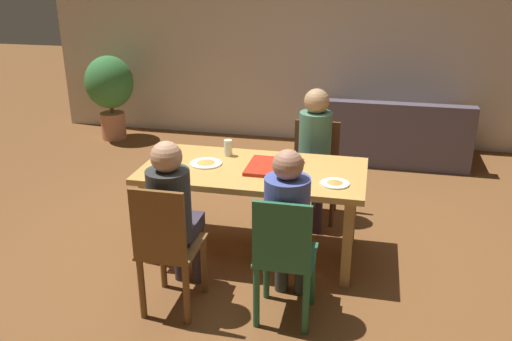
% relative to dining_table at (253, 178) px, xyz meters
% --- Properties ---
extents(ground_plane, '(20.00, 20.00, 0.00)m').
position_rel_dining_table_xyz_m(ground_plane, '(0.00, 0.00, -0.66)').
color(ground_plane, brown).
extents(back_wall, '(6.96, 0.12, 3.00)m').
position_rel_dining_table_xyz_m(back_wall, '(0.00, 3.17, 0.84)').
color(back_wall, beige).
rests_on(back_wall, ground).
extents(dining_table, '(1.76, 0.87, 0.75)m').
position_rel_dining_table_xyz_m(dining_table, '(0.00, 0.00, 0.00)').
color(dining_table, tan).
rests_on(dining_table, ground).
extents(chair_0, '(0.38, 0.44, 0.97)m').
position_rel_dining_table_xyz_m(chair_0, '(-0.38, -0.92, -0.16)').
color(chair_0, brown).
rests_on(chair_0, ground).
extents(person_0, '(0.29, 0.52, 1.22)m').
position_rel_dining_table_xyz_m(person_0, '(-0.38, -0.77, 0.04)').
color(person_0, '#382F3D').
rests_on(person_0, ground).
extents(chair_1, '(0.45, 0.40, 0.89)m').
position_rel_dining_table_xyz_m(chair_1, '(0.40, 0.87, -0.16)').
color(chair_1, brown).
rests_on(chair_1, ground).
extents(person_1, '(0.29, 0.50, 1.23)m').
position_rel_dining_table_xyz_m(person_1, '(0.40, 0.72, 0.06)').
color(person_1, '#3E2F48').
rests_on(person_1, ground).
extents(chair_2, '(0.39, 0.40, 0.93)m').
position_rel_dining_table_xyz_m(chair_2, '(0.40, -0.86, -0.17)').
color(chair_2, '#27623F').
rests_on(chair_2, ground).
extents(person_2, '(0.29, 0.49, 1.20)m').
position_rel_dining_table_xyz_m(person_2, '(0.40, -0.72, 0.04)').
color(person_2, '#353936').
rests_on(person_2, ground).
extents(pizza_box_0, '(0.42, 0.42, 0.03)m').
position_rel_dining_table_xyz_m(pizza_box_0, '(0.16, 0.02, 0.10)').
color(pizza_box_0, red).
rests_on(pizza_box_0, dining_table).
extents(plate_0, '(0.21, 0.21, 0.03)m').
position_rel_dining_table_xyz_m(plate_0, '(0.65, -0.19, 0.10)').
color(plate_0, white).
rests_on(plate_0, dining_table).
extents(plate_1, '(0.26, 0.26, 0.03)m').
position_rel_dining_table_xyz_m(plate_1, '(-0.39, 0.01, 0.10)').
color(plate_1, white).
rests_on(plate_1, dining_table).
extents(drinking_glass_0, '(0.06, 0.06, 0.11)m').
position_rel_dining_table_xyz_m(drinking_glass_0, '(-0.59, -0.12, 0.14)').
color(drinking_glass_0, silver).
rests_on(drinking_glass_0, dining_table).
extents(drinking_glass_1, '(0.07, 0.07, 0.14)m').
position_rel_dining_table_xyz_m(drinking_glass_1, '(-0.27, 0.24, 0.16)').
color(drinking_glass_1, silver).
rests_on(drinking_glass_1, dining_table).
extents(couch, '(1.78, 0.83, 0.77)m').
position_rel_dining_table_xyz_m(couch, '(1.14, 2.54, -0.39)').
color(couch, '#4F4653').
rests_on(couch, ground).
extents(potted_plant, '(0.63, 0.63, 1.12)m').
position_rel_dining_table_xyz_m(potted_plant, '(-2.53, 2.58, 0.04)').
color(potted_plant, '#B8795A').
rests_on(potted_plant, ground).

